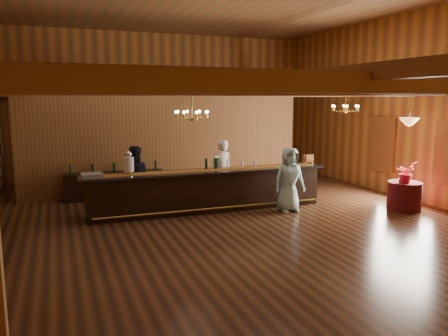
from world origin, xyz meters
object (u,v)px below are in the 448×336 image
object	(u,v)px
chandelier_left	(192,114)
pendant_lamp	(409,121)
backbar_shelf	(115,185)
guest	(289,179)
tasting_bar	(208,190)
raffle_drum	(308,159)
floor_plant	(248,165)
round_table	(404,196)
chandelier_right	(345,108)
staff_second	(134,178)
beverage_dispenser	(129,163)
bartender	(222,171)

from	to	relation	value
chandelier_left	pendant_lamp	world-z (taller)	same
pendant_lamp	backbar_shelf	bearing A→B (deg)	149.41
guest	backbar_shelf	bearing A→B (deg)	146.55
tasting_bar	raffle_drum	distance (m)	3.10
raffle_drum	floor_plant	distance (m)	3.23
chandelier_left	pendant_lamp	xyz separation A→B (m)	(5.75, -0.79, -0.24)
round_table	chandelier_right	xyz separation A→B (m)	(-0.91, 1.54, 2.35)
backbar_shelf	floor_plant	size ratio (longest dim) A/B	2.16
chandelier_left	staff_second	xyz separation A→B (m)	(-1.08, 1.83, -1.76)
guest	beverage_dispenser	bearing A→B (deg)	171.47
raffle_drum	round_table	xyz separation A→B (m)	(1.98, -1.73, -0.90)
chandelier_right	guest	distance (m)	2.84
floor_plant	chandelier_left	bearing A→B (deg)	-128.99
tasting_bar	staff_second	xyz separation A→B (m)	(-1.84, 0.78, 0.32)
beverage_dispenser	chandelier_left	bearing A→B (deg)	-40.98
round_table	chandelier_left	size ratio (longest dim) A/B	1.11
backbar_shelf	round_table	xyz separation A→B (m)	(7.15, -4.23, -0.02)
backbar_shelf	pendant_lamp	distance (m)	8.55
raffle_drum	round_table	size ratio (longest dim) A/B	0.38
chandelier_left	floor_plant	world-z (taller)	chandelier_left
bartender	guest	xyz separation A→B (m)	(1.30, -1.68, -0.05)
backbar_shelf	guest	size ratio (longest dim) A/B	1.68
tasting_bar	floor_plant	world-z (taller)	floor_plant
backbar_shelf	chandelier_left	distance (m)	4.33
tasting_bar	chandelier_left	distance (m)	2.45
tasting_bar	bartender	distance (m)	1.16
pendant_lamp	tasting_bar	bearing A→B (deg)	159.75
raffle_drum	chandelier_right	world-z (taller)	chandelier_right
chandelier_right	floor_plant	xyz separation A→B (m)	(-1.53, 3.34, -2.06)
backbar_shelf	chandelier_right	distance (m)	7.18
floor_plant	staff_second	bearing A→B (deg)	-152.80
pendant_lamp	floor_plant	size ratio (longest dim) A/B	0.67
staff_second	floor_plant	xyz separation A→B (m)	(4.39, 2.26, -0.20)
tasting_bar	bartender	world-z (taller)	bartender
bartender	floor_plant	bearing A→B (deg)	-140.64
tasting_bar	beverage_dispenser	size ratio (longest dim) A/B	11.10
tasting_bar	chandelier_right	bearing A→B (deg)	-3.18
tasting_bar	backbar_shelf	xyz separation A→B (m)	(-2.16, 2.39, -0.15)
pendant_lamp	bartender	bearing A→B (deg)	147.89
beverage_dispenser	backbar_shelf	bearing A→B (deg)	92.00
chandelier_left	guest	distance (m)	3.29
chandelier_left	staff_second	bearing A→B (deg)	120.60
raffle_drum	round_table	world-z (taller)	raffle_drum
backbar_shelf	staff_second	world-z (taller)	staff_second
raffle_drum	guest	distance (m)	1.31
beverage_dispenser	raffle_drum	size ratio (longest dim) A/B	1.76
tasting_bar	guest	size ratio (longest dim) A/B	3.84
staff_second	round_table	bearing A→B (deg)	164.43
round_table	floor_plant	distance (m)	5.46
backbar_shelf	pendant_lamp	xyz separation A→B (m)	(7.15, -4.23, 1.99)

